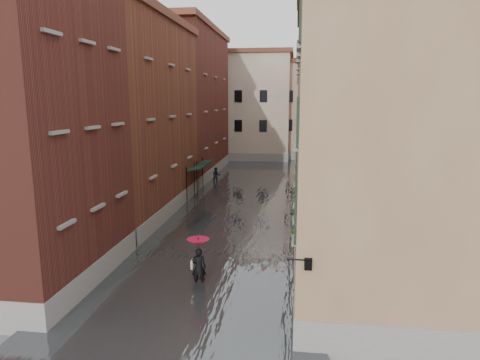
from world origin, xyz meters
The scene contains 16 objects.
ground centered at (0.00, 0.00, 0.00)m, with size 120.00×120.00×0.00m, color #59595C.
floodwater centered at (0.00, 13.00, 0.10)m, with size 10.00×60.00×0.20m, color #484D50.
building_left_near centered at (-7.00, -2.00, 6.50)m, with size 6.00×8.00×13.00m, color brown.
building_left_mid centered at (-7.00, 9.00, 6.25)m, with size 6.00×14.00×12.50m, color brown.
building_left_far centered at (-7.00, 24.00, 7.00)m, with size 6.00×16.00×14.00m, color brown.
building_right_near centered at (7.00, -2.00, 5.75)m, with size 6.00×8.00×11.50m, color #8C6748.
building_right_mid centered at (7.00, 9.00, 6.50)m, with size 6.00×14.00×13.00m, color tan.
building_right_far centered at (7.00, 24.00, 5.75)m, with size 6.00×16.00×11.50m, color #8C6748.
building_end_cream centered at (-3.00, 38.00, 6.50)m, with size 12.00×9.00×13.00m, color beige.
building_end_pink centered at (6.00, 40.00, 6.00)m, with size 10.00×9.00×12.00m, color tan.
awning_near centered at (-3.48, 13.78, 2.48)m, with size 1.09×3.37×2.80m.
awning_far centered at (-3.48, 16.07, 2.47)m, with size 1.09×3.12×2.80m.
wall_lantern centered at (4.33, -6.00, 3.01)m, with size 0.71×0.22×0.35m.
window_planters centered at (4.12, 0.52, 3.51)m, with size 0.59×10.74×0.84m.
pedestrian_main centered at (0.06, -1.54, 1.25)m, with size 0.96×0.96×2.06m.
pedestrian_far centered at (-3.25, 20.12, 0.76)m, with size 0.74×0.57×1.51m, color black.
Camera 1 is at (3.91, -17.82, 7.67)m, focal length 32.00 mm.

